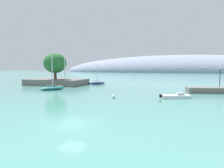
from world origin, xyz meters
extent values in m
plane|color=teal|center=(0.00, 0.00, 0.00)|extent=(600.00, 600.00, 0.00)
cube|color=#66605B|center=(-27.70, 38.43, 0.98)|extent=(19.00, 10.65, 1.96)
cylinder|color=brown|center=(-27.08, 36.86, 3.07)|extent=(0.86, 0.86, 2.22)
ellipsoid|color=#28602D|center=(-27.08, 36.86, 7.24)|extent=(7.19, 7.19, 6.47)
ellipsoid|color=gray|center=(12.63, 238.11, 0.00)|extent=(304.66, 88.48, 42.28)
ellipsoid|color=#1E6B70|center=(-20.24, 25.50, 0.46)|extent=(5.76, 6.78, 0.92)
cylinder|color=silver|center=(-20.24, 25.50, 5.89)|extent=(0.19, 0.19, 9.94)
cube|color=silver|center=(-20.41, 25.25, 1.27)|extent=(1.80, 2.50, 0.10)
ellipsoid|color=navy|center=(-15.86, 44.86, 0.40)|extent=(5.86, 5.20, 0.79)
cylinder|color=silver|center=(-15.86, 44.86, 3.80)|extent=(0.14, 0.14, 6.01)
cube|color=silver|center=(-15.64, 45.04, 1.14)|extent=(2.21, 1.81, 0.10)
ellipsoid|color=#C6B284|center=(-22.25, 34.75, 0.37)|extent=(3.02, 6.63, 0.74)
cylinder|color=silver|center=(-22.25, 34.75, 5.43)|extent=(0.18, 0.18, 9.37)
cube|color=silver|center=(-22.21, 35.04, 1.09)|extent=(0.46, 2.87, 0.10)
cube|color=white|center=(10.21, 20.71, 0.32)|extent=(5.54, 3.35, 0.64)
cube|color=black|center=(7.48, 19.68, 0.48)|extent=(0.54, 0.49, 0.58)
cube|color=#B2B7C1|center=(10.96, 20.99, 0.84)|extent=(1.53, 1.34, 0.40)
sphere|color=silver|center=(-0.95, 17.04, 0.35)|extent=(0.70, 0.70, 0.70)
cylinder|color=black|center=(19.94, 33.81, 3.40)|extent=(0.16, 0.16, 4.25)
sphere|color=#EAEACC|center=(19.94, 33.81, 5.70)|extent=(0.36, 0.36, 0.36)
camera|label=1|loc=(10.14, -17.68, 5.76)|focal=31.42mm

